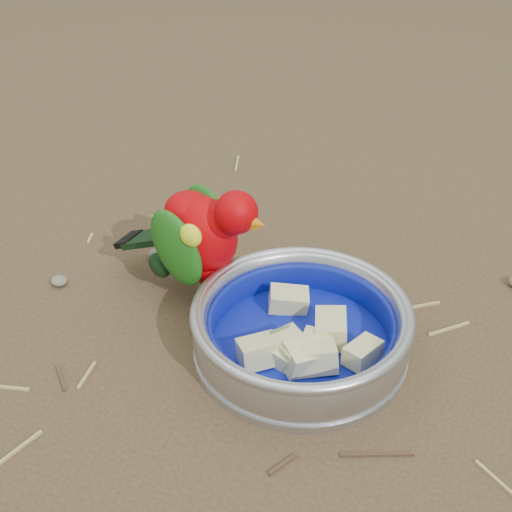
% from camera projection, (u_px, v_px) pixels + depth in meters
% --- Properties ---
extents(ground, '(60.00, 60.00, 0.00)m').
position_uv_depth(ground, '(272.00, 358.00, 0.76)').
color(ground, '#4B3925').
extents(food_bowl, '(0.23, 0.23, 0.02)m').
position_uv_depth(food_bowl, '(300.00, 347.00, 0.77)').
color(food_bowl, '#B2B2BA').
rests_on(food_bowl, ground).
extents(bowl_wall, '(0.23, 0.23, 0.04)m').
position_uv_depth(bowl_wall, '(301.00, 326.00, 0.75)').
color(bowl_wall, '#B2B2BA').
rests_on(bowl_wall, food_bowl).
extents(fruit_wedges, '(0.14, 0.14, 0.03)m').
position_uv_depth(fruit_wedges, '(301.00, 331.00, 0.75)').
color(fruit_wedges, beige).
rests_on(fruit_wedges, food_bowl).
extents(lory_parrot, '(0.20, 0.13, 0.15)m').
position_uv_depth(lory_parrot, '(203.00, 245.00, 0.81)').
color(lory_parrot, '#AE0005').
rests_on(lory_parrot, ground).
extents(ground_debris, '(0.90, 0.80, 0.01)m').
position_uv_depth(ground_debris, '(311.00, 311.00, 0.82)').
color(ground_debris, tan).
rests_on(ground_debris, ground).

